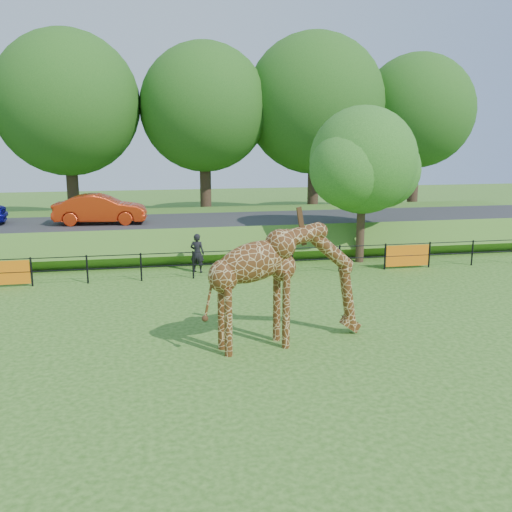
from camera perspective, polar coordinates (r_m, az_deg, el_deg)
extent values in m
plane|color=#2A5615|center=(14.96, -3.65, -9.74)|extent=(90.00, 90.00, 0.00)
cube|color=#2A5615|center=(29.74, -7.52, 2.51)|extent=(40.00, 9.00, 1.30)
cube|color=#29292B|center=(28.15, -7.37, 3.43)|extent=(40.00, 5.00, 0.12)
imported|color=red|center=(27.73, -15.30, 4.55)|extent=(4.31, 1.80, 1.39)
imported|color=black|center=(23.35, -5.90, 0.30)|extent=(0.69, 0.60, 1.61)
cylinder|color=black|center=(25.44, 10.42, 2.96)|extent=(0.36, 0.36, 3.20)
sphere|color=#255B19|center=(25.16, 10.67, 9.41)|extent=(4.60, 4.60, 4.60)
sphere|color=#255B19|center=(26.25, 12.44, 8.44)|extent=(3.45, 3.45, 3.45)
sphere|color=#255B19|center=(24.20, 9.19, 8.55)|extent=(3.22, 3.22, 3.22)
cylinder|color=black|center=(36.17, -17.86, 6.69)|extent=(0.70, 0.70, 5.00)
sphere|color=#184A13|center=(36.08, -18.37, 14.30)|extent=(8.40, 8.40, 8.40)
cylinder|color=black|center=(36.10, -5.07, 7.21)|extent=(0.70, 0.70, 5.00)
sphere|color=#184A13|center=(36.01, -5.21, 14.59)|extent=(7.80, 7.80, 7.80)
cylinder|color=black|center=(37.48, 5.72, 7.38)|extent=(0.70, 0.70, 5.00)
sphere|color=#184A13|center=(37.40, 5.89, 14.91)|extent=(8.80, 8.80, 8.80)
cylinder|color=black|center=(40.04, 15.45, 7.30)|extent=(0.70, 0.70, 5.00)
sphere|color=#184A13|center=(39.95, 15.82, 13.79)|extent=(7.40, 7.40, 7.40)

